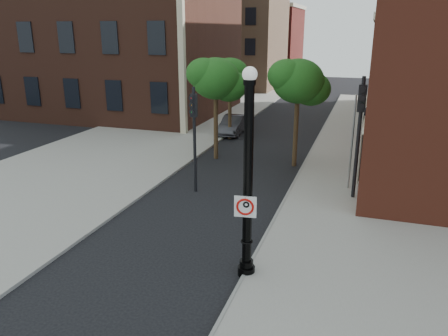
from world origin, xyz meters
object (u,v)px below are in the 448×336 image
(lamppost, at_px, (248,186))
(no_parking_sign, at_px, (245,207))
(traffic_signal_left, at_px, (194,123))
(traffic_signal_right, at_px, (360,119))
(parked_car, at_px, (233,125))

(lamppost, relative_size, no_parking_sign, 9.63)
(lamppost, height_order, no_parking_sign, lamppost)
(no_parking_sign, bearing_deg, traffic_signal_left, 115.44)
(no_parking_sign, bearing_deg, traffic_signal_right, 62.02)
(no_parking_sign, distance_m, parked_car, 18.85)
(parked_car, bearing_deg, traffic_signal_left, -83.44)
(lamppost, xyz_separation_m, traffic_signal_right, (2.74, 7.33, 0.72))
(lamppost, distance_m, no_parking_sign, 0.58)
(no_parking_sign, bearing_deg, lamppost, 75.18)
(lamppost, height_order, traffic_signal_right, lamppost)
(no_parking_sign, xyz_separation_m, parked_car, (-5.89, 17.83, -1.63))
(traffic_signal_right, bearing_deg, traffic_signal_left, -170.18)
(no_parking_sign, relative_size, parked_car, 0.16)
(traffic_signal_left, distance_m, traffic_signal_right, 6.97)
(parked_car, height_order, traffic_signal_left, traffic_signal_left)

